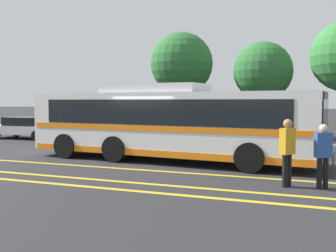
{
  "coord_description": "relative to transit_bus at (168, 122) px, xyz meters",
  "views": [
    {
      "loc": [
        5.97,
        -13.9,
        2.34
      ],
      "look_at": [
        0.57,
        0.28,
        1.36
      ],
      "focal_mm": 42.0,
      "sensor_mm": 36.0,
      "label": 1
    }
  ],
  "objects": [
    {
      "name": "transit_bus",
      "position": [
        0.0,
        0.0,
        0.0
      ],
      "size": [
        11.76,
        3.45,
        2.99
      ],
      "rotation": [
        0.0,
        0.0,
        -1.66
      ],
      "color": "silver",
      "rests_on": "ground_plane"
    },
    {
      "name": "tree_1",
      "position": [
        -3.43,
        11.7,
        3.36
      ],
      "size": [
        4.3,
        4.3,
        7.05
      ],
      "color": "#513823",
      "rests_on": "ground_plane"
    },
    {
      "name": "curb_strip",
      "position": [
        0.02,
        6.83,
        -1.45
      ],
      "size": [
        39.3,
        0.36,
        0.15
      ],
      "primitive_type": "cube",
      "color": "#99999E",
      "rests_on": "ground_plane"
    },
    {
      "name": "ground_plane",
      "position": [
        -0.55,
        -0.29,
        -1.53
      ],
      "size": [
        220.0,
        220.0,
        0.0
      ],
      "primitive_type": "plane",
      "color": "#262628"
    },
    {
      "name": "lane_strip_1",
      "position": [
        0.02,
        -4.17,
        -1.52
      ],
      "size": [
        31.3,
        0.2,
        0.01
      ],
      "primitive_type": "cube",
      "rotation": [
        0.0,
        0.0,
        1.57
      ],
      "color": "gold",
      "rests_on": "ground_plane"
    },
    {
      "name": "pedestrian_1",
      "position": [
        4.68,
        -3.18,
        -0.46
      ],
      "size": [
        0.42,
        0.47,
        1.85
      ],
      "rotation": [
        0.0,
        0.0,
        4.11
      ],
      "color": "black",
      "rests_on": "ground_plane"
    },
    {
      "name": "parked_car_0",
      "position": [
        -11.42,
        5.26,
        -0.84
      ],
      "size": [
        4.84,
        2.06,
        1.33
      ],
      "rotation": [
        0.0,
        0.0,
        -1.55
      ],
      "color": "silver",
      "rests_on": "ground_plane"
    },
    {
      "name": "parked_car_1",
      "position": [
        -6.07,
        5.64,
        -0.84
      ],
      "size": [
        4.27,
        2.28,
        1.32
      ],
      "rotation": [
        0.0,
        0.0,
        -1.66
      ],
      "color": "black",
      "rests_on": "ground_plane"
    },
    {
      "name": "parked_car_2",
      "position": [
        -0.12,
        5.61,
        -0.78
      ],
      "size": [
        4.62,
        2.02,
        1.46
      ],
      "rotation": [
        0.0,
        0.0,
        1.52
      ],
      "color": "black",
      "rests_on": "ground_plane"
    },
    {
      "name": "tree_0",
      "position": [
        2.15,
        11.28,
        2.67
      ],
      "size": [
        3.71,
        3.71,
        6.06
      ],
      "color": "#513823",
      "rests_on": "ground_plane"
    },
    {
      "name": "lane_strip_2",
      "position": [
        0.02,
        -5.1,
        -1.52
      ],
      "size": [
        31.3,
        0.2,
        0.01
      ],
      "primitive_type": "cube",
      "rotation": [
        0.0,
        0.0,
        1.57
      ],
      "color": "gold",
      "rests_on": "ground_plane"
    },
    {
      "name": "lane_strip_0",
      "position": [
        0.02,
        -2.2,
        -1.52
      ],
      "size": [
        31.3,
        0.2,
        0.01
      ],
      "primitive_type": "cube",
      "rotation": [
        0.0,
        0.0,
        1.57
      ],
      "color": "gold",
      "rests_on": "ground_plane"
    },
    {
      "name": "pedestrian_0",
      "position": [
        5.59,
        -3.04,
        -0.54
      ],
      "size": [
        0.47,
        0.37,
        1.72
      ],
      "rotation": [
        0.0,
        0.0,
        0.43
      ],
      "color": "black",
      "rests_on": "ground_plane"
    }
  ]
}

